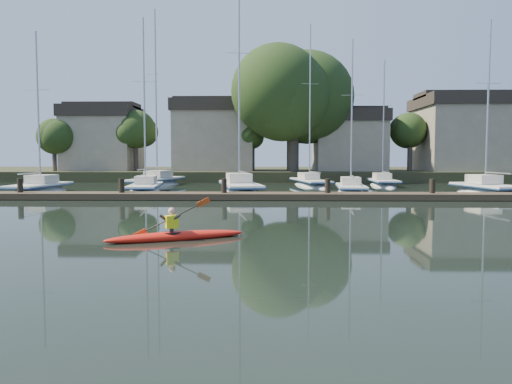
{
  "coord_description": "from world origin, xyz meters",
  "views": [
    {
      "loc": [
        -0.43,
        -14.83,
        2.5
      ],
      "look_at": [
        -0.88,
        3.22,
        1.2
      ],
      "focal_mm": 35.0,
      "sensor_mm": 36.0,
      "label": 1
    }
  ],
  "objects_px": {
    "sailboat_0": "(39,196)",
    "sailboat_1": "(145,195)",
    "sailboat_6": "(310,188)",
    "sailboat_7": "(383,188)",
    "sailboat_4": "(487,197)",
    "sailboat_5": "(156,188)",
    "kayak": "(176,234)",
    "sailboat_3": "(351,195)",
    "sailboat_2": "(240,196)",
    "dock": "(276,196)"
  },
  "relations": [
    {
      "from": "sailboat_0",
      "to": "sailboat_1",
      "type": "bearing_deg",
      "value": 7.38
    },
    {
      "from": "kayak",
      "to": "dock",
      "type": "bearing_deg",
      "value": 52.82
    },
    {
      "from": "kayak",
      "to": "sailboat_0",
      "type": "xyz_separation_m",
      "value": [
        -12.82,
        18.7,
        -0.36
      ]
    },
    {
      "from": "sailboat_4",
      "to": "kayak",
      "type": "bearing_deg",
      "value": -140.43
    },
    {
      "from": "sailboat_2",
      "to": "sailboat_3",
      "type": "height_order",
      "value": "sailboat_2"
    },
    {
      "from": "kayak",
      "to": "sailboat_2",
      "type": "xyz_separation_m",
      "value": [
        0.81,
        19.44,
        -0.37
      ]
    },
    {
      "from": "kayak",
      "to": "sailboat_3",
      "type": "height_order",
      "value": "sailboat_3"
    },
    {
      "from": "dock",
      "to": "sailboat_5",
      "type": "bearing_deg",
      "value": 127.54
    },
    {
      "from": "kayak",
      "to": "sailboat_0",
      "type": "relative_size",
      "value": 0.34
    },
    {
      "from": "sailboat_1",
      "to": "sailboat_3",
      "type": "relative_size",
      "value": 1.14
    },
    {
      "from": "sailboat_5",
      "to": "sailboat_6",
      "type": "height_order",
      "value": "sailboat_5"
    },
    {
      "from": "sailboat_2",
      "to": "kayak",
      "type": "bearing_deg",
      "value": -102.59
    },
    {
      "from": "sailboat_6",
      "to": "sailboat_7",
      "type": "xyz_separation_m",
      "value": [
        6.11,
        0.12,
        -0.0
      ]
    },
    {
      "from": "sailboat_5",
      "to": "sailboat_3",
      "type": "bearing_deg",
      "value": -15.23
    },
    {
      "from": "kayak",
      "to": "sailboat_5",
      "type": "relative_size",
      "value": 0.26
    },
    {
      "from": "dock",
      "to": "sailboat_1",
      "type": "xyz_separation_m",
      "value": [
        -8.91,
        5.21,
        -0.38
      ]
    },
    {
      "from": "sailboat_6",
      "to": "sailboat_7",
      "type": "bearing_deg",
      "value": -8.67
    },
    {
      "from": "sailboat_4",
      "to": "sailboat_5",
      "type": "distance_m",
      "value": 25.4
    },
    {
      "from": "sailboat_2",
      "to": "sailboat_7",
      "type": "relative_size",
      "value": 1.4
    },
    {
      "from": "sailboat_1",
      "to": "sailboat_6",
      "type": "xyz_separation_m",
      "value": [
        11.99,
        7.85,
        0.01
      ]
    },
    {
      "from": "sailboat_3",
      "to": "sailboat_2",
      "type": "bearing_deg",
      "value": -176.25
    },
    {
      "from": "sailboat_6",
      "to": "kayak",
      "type": "bearing_deg",
      "value": -112.82
    },
    {
      "from": "sailboat_3",
      "to": "sailboat_4",
      "type": "relative_size",
      "value": 0.91
    },
    {
      "from": "sailboat_3",
      "to": "sailboat_6",
      "type": "xyz_separation_m",
      "value": [
        -2.12,
        7.91,
        0.0
      ]
    },
    {
      "from": "dock",
      "to": "sailboat_5",
      "type": "relative_size",
      "value": 2.11
    },
    {
      "from": "kayak",
      "to": "sailboat_1",
      "type": "distance_m",
      "value": 20.15
    },
    {
      "from": "sailboat_3",
      "to": "sailboat_5",
      "type": "relative_size",
      "value": 0.72
    },
    {
      "from": "kayak",
      "to": "sailboat_1",
      "type": "height_order",
      "value": "sailboat_1"
    },
    {
      "from": "dock",
      "to": "sailboat_7",
      "type": "relative_size",
      "value": 2.91
    },
    {
      "from": "sailboat_4",
      "to": "dock",
      "type": "bearing_deg",
      "value": -170.45
    },
    {
      "from": "dock",
      "to": "sailboat_1",
      "type": "distance_m",
      "value": 10.33
    },
    {
      "from": "sailboat_1",
      "to": "sailboat_3",
      "type": "height_order",
      "value": "sailboat_1"
    },
    {
      "from": "dock",
      "to": "sailboat_0",
      "type": "distance_m",
      "value": 16.67
    },
    {
      "from": "sailboat_0",
      "to": "sailboat_4",
      "type": "xyz_separation_m",
      "value": [
        29.98,
        -0.34,
        -0.01
      ]
    },
    {
      "from": "dock",
      "to": "sailboat_4",
      "type": "relative_size",
      "value": 2.68
    },
    {
      "from": "sailboat_1",
      "to": "sailboat_5",
      "type": "bearing_deg",
      "value": 90.65
    },
    {
      "from": "sailboat_0",
      "to": "kayak",
      "type": "bearing_deg",
      "value": -53.22
    },
    {
      "from": "kayak",
      "to": "sailboat_7",
      "type": "relative_size",
      "value": 0.35
    },
    {
      "from": "kayak",
      "to": "sailboat_5",
      "type": "height_order",
      "value": "sailboat_5"
    },
    {
      "from": "kayak",
      "to": "sailboat_3",
      "type": "relative_size",
      "value": 0.36
    },
    {
      "from": "sailboat_1",
      "to": "sailboat_2",
      "type": "relative_size",
      "value": 0.8
    },
    {
      "from": "sailboat_3",
      "to": "sailboat_7",
      "type": "height_order",
      "value": "sailboat_7"
    },
    {
      "from": "kayak",
      "to": "sailboat_6",
      "type": "xyz_separation_m",
      "value": [
        6.28,
        27.17,
        -0.33
      ]
    },
    {
      "from": "dock",
      "to": "sailboat_2",
      "type": "distance_m",
      "value": 5.85
    },
    {
      "from": "sailboat_4",
      "to": "sailboat_7",
      "type": "distance_m",
      "value": 10.13
    },
    {
      "from": "sailboat_2",
      "to": "sailboat_5",
      "type": "distance_m",
      "value": 10.69
    },
    {
      "from": "sailboat_0",
      "to": "sailboat_6",
      "type": "height_order",
      "value": "sailboat_6"
    },
    {
      "from": "sailboat_0",
      "to": "sailboat_3",
      "type": "distance_m",
      "value": 21.22
    },
    {
      "from": "dock",
      "to": "sailboat_1",
      "type": "bearing_deg",
      "value": 149.69
    },
    {
      "from": "sailboat_4",
      "to": "sailboat_6",
      "type": "relative_size",
      "value": 0.87
    }
  ]
}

